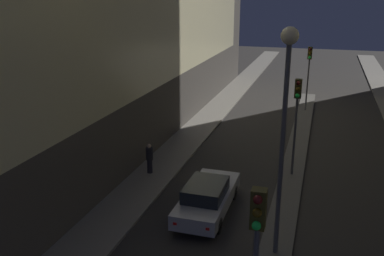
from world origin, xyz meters
name	(u,v)px	position (x,y,z in m)	size (l,w,h in m)	color
median_strip	(295,159)	(0.00, 16.93, 0.06)	(1.15, 31.87, 0.12)	#56544F
traffic_light_near	(256,244)	(0.00, 2.59, 3.62)	(0.32, 0.42, 4.79)	#4C4C51
traffic_light_mid	(297,106)	(0.00, 14.70, 3.62)	(0.32, 0.42, 4.79)	#4C4C51
traffic_light_far	(309,64)	(0.00, 27.25, 3.62)	(0.32, 0.42, 4.79)	#4C4C51
street_lamp	(285,102)	(0.00, 7.72, 5.52)	(0.54, 0.54, 7.70)	#4C4C51
car_left_lane	(207,197)	(-3.05, 9.87, 0.75)	(1.78, 4.68, 1.47)	#B2B2B7
pedestrian_on_left_sidewalk	(149,158)	(-6.81, 12.78, 0.92)	(0.35, 0.35, 1.53)	black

